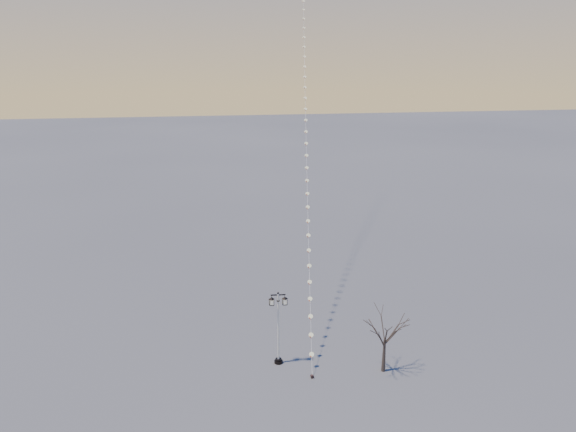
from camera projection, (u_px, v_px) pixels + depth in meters
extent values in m
plane|color=#4E4F50|center=(289.00, 366.00, 29.94)|extent=(300.00, 300.00, 0.00)
cylinder|color=black|center=(279.00, 362.00, 30.24)|extent=(0.48, 0.48, 0.14)
cylinder|color=black|center=(278.00, 360.00, 30.20)|extent=(0.34, 0.34, 0.12)
cylinder|color=silver|center=(278.00, 326.00, 29.63)|extent=(0.11, 0.11, 4.04)
cylinder|color=black|center=(278.00, 301.00, 29.20)|extent=(0.17, 0.17, 0.05)
cube|color=black|center=(278.00, 295.00, 29.11)|extent=(0.82, 0.13, 0.05)
sphere|color=black|center=(278.00, 293.00, 29.08)|extent=(0.12, 0.12, 0.12)
pyramid|color=black|center=(272.00, 297.00, 29.12)|extent=(0.38, 0.38, 0.12)
cube|color=beige|center=(272.00, 302.00, 29.19)|extent=(0.22, 0.22, 0.29)
cube|color=black|center=(272.00, 305.00, 29.23)|extent=(0.26, 0.26, 0.03)
pyramid|color=black|center=(285.00, 297.00, 29.17)|extent=(0.38, 0.38, 0.12)
cube|color=beige|center=(285.00, 301.00, 29.25)|extent=(0.22, 0.22, 0.29)
cube|color=black|center=(285.00, 304.00, 29.29)|extent=(0.26, 0.26, 0.03)
cone|color=#322921|center=(384.00, 355.00, 29.20)|extent=(0.22, 0.22, 1.90)
cylinder|color=black|center=(312.00, 376.00, 28.79)|extent=(0.18, 0.18, 0.18)
cylinder|color=black|center=(312.00, 376.00, 28.78)|extent=(0.03, 0.03, 0.22)
cone|color=#ED552D|center=(305.00, 79.00, 44.04)|extent=(0.07, 0.07, 0.25)
cylinder|color=white|center=(312.00, 369.00, 28.66)|extent=(0.01, 0.01, 0.72)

